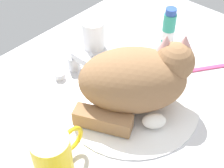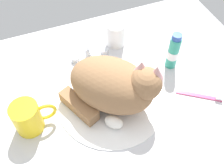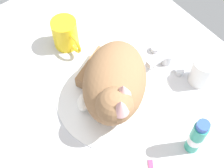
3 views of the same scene
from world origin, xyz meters
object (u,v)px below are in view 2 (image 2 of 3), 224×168
(coffee_mug, at_px, (28,118))
(rinse_cup, at_px, (116,34))
(toothbrush, at_px, (202,96))
(cat, at_px, (115,85))
(toothpaste_bottle, at_px, (173,52))
(faucet, at_px, (91,54))

(coffee_mug, xyz_separation_m, rinse_cup, (0.36, 0.24, -0.00))
(coffee_mug, distance_m, toothbrush, 0.53)
(cat, distance_m, toothbrush, 0.29)
(toothbrush, bearing_deg, toothpaste_bottle, 100.11)
(cat, distance_m, coffee_mug, 0.26)
(cat, bearing_deg, faucet, 92.22)
(coffee_mug, bearing_deg, toothbrush, -9.61)
(toothpaste_bottle, bearing_deg, faucet, 152.40)
(cat, height_order, rinse_cup, cat)
(faucet, bearing_deg, rinse_cup, 21.19)
(coffee_mug, bearing_deg, faucet, 38.25)
(coffee_mug, bearing_deg, toothpaste_bottle, 7.82)
(rinse_cup, bearing_deg, toothbrush, -63.38)
(coffee_mug, distance_m, toothpaste_bottle, 0.50)
(faucet, height_order, toothbrush, faucet)
(coffee_mug, relative_size, toothpaste_bottle, 0.89)
(cat, relative_size, coffee_mug, 2.43)
(coffee_mug, bearing_deg, cat, -1.62)
(coffee_mug, relative_size, toothbrush, 0.99)
(faucet, xyz_separation_m, toothpaste_bottle, (0.25, -0.13, 0.04))
(faucet, xyz_separation_m, cat, (0.01, -0.20, 0.06))
(cat, bearing_deg, toothpaste_bottle, 17.55)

